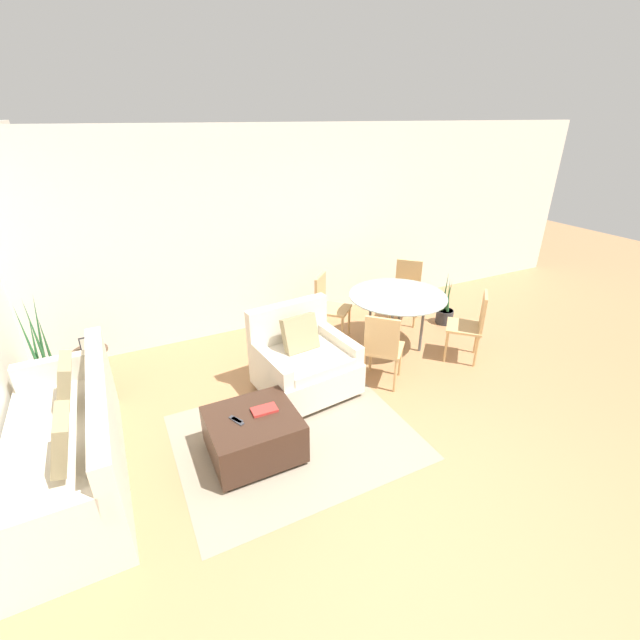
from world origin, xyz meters
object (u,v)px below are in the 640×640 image
dining_chair_near_left (383,345)px  ottoman (254,434)px  potted_plant_small (445,312)px  dining_chair_far_left (327,303)px  dining_chair_far_right (407,287)px  potted_plant (50,381)px  tv_remote_primary (237,421)px  dining_table (397,300)px  armchair (304,362)px  book_stack (264,410)px  side_table (93,364)px  dining_chair_near_right (472,322)px  picture_frame (88,344)px  couch (71,451)px  tv_remote_secondary (236,419)px

dining_chair_near_left → ottoman: bearing=-165.7°
potted_plant_small → ottoman: bearing=-158.4°
dining_chair_far_left → dining_chair_far_right: same height
potted_plant_small → potted_plant: bearing=175.4°
tv_remote_primary → dining_table: dining_table is taller
armchair → book_stack: size_ratio=4.61×
side_table → dining_chair_near_right: size_ratio=0.61×
potted_plant → picture_frame: size_ratio=7.79×
tv_remote_primary → dining_chair_far_left: bearing=44.5°
ottoman → potted_plant: size_ratio=0.63×
side_table → picture_frame: (0.00, -0.00, 0.25)m
book_stack → dining_chair_far_left: (1.54, 1.73, 0.08)m
ottoman → dining_chair_far_right: (3.00, 1.76, 0.29)m
book_stack → tv_remote_primary: size_ratio=1.60×
armchair → dining_chair_far_left: (0.83, 1.02, 0.16)m
side_table → dining_chair_far_right: 4.26m
potted_plant → dining_chair_near_left: potted_plant is taller
couch → dining_chair_near_right: (4.46, 0.05, 0.20)m
dining_table → ottoman: bearing=-154.9°
tv_remote_primary → dining_chair_near_right: dining_chair_near_right is taller
dining_chair_near_left → dining_chair_far_left: same height
dining_chair_near_right → dining_chair_far_left: 1.89m
armchair → dining_chair_near_left: 0.90m
armchair → dining_chair_near_left: size_ratio=1.19×
dining_table → potted_plant_small: (1.11, 0.27, -0.51)m
picture_frame → book_stack: bearing=-50.6°
dining_table → dining_chair_near_left: bearing=-135.0°
potted_plant → dining_chair_far_left: 3.37m
armchair → dining_chair_near_right: 2.19m
dining_chair_near_left → dining_chair_far_left: 1.34m
couch → dining_chair_near_left: (3.12, 0.05, 0.20)m
armchair → dining_chair_far_left: bearing=51.0°
book_stack → side_table: size_ratio=0.43×
book_stack → dining_chair_far_right: bearing=31.1°
tv_remote_secondary → ottoman: bearing=-9.3°
couch → tv_remote_primary: size_ratio=14.43×
potted_plant → dining_chair_near_right: size_ratio=1.38×
dining_chair_near_right → dining_chair_far_right: (0.00, 1.34, 0.00)m
dining_chair_near_right → dining_chair_far_right: bearing=90.0°
dining_chair_near_left → dining_chair_far_left: size_ratio=1.00×
armchair → potted_plant: size_ratio=0.86×
couch → tv_remote_primary: bearing=-16.0°
armchair → tv_remote_secondary: bearing=-143.8°
tv_remote_primary → dining_chair_far_right: size_ratio=0.16×
picture_frame → potted_plant_small: bearing=-4.1°
ottoman → dining_chair_near_left: (1.67, 0.43, 0.29)m
armchair → picture_frame: armchair is taller
picture_frame → dining_chair_near_right: dining_chair_near_right is taller
potted_plant → picture_frame: (0.44, -0.08, 0.38)m
dining_chair_near_left → dining_chair_far_right: (1.34, 1.34, 0.00)m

